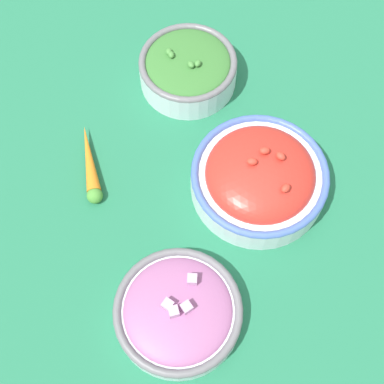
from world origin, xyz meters
name	(u,v)px	position (x,y,z in m)	size (l,w,h in m)	color
ground_plane	(192,200)	(0.00, 0.00, 0.00)	(3.00, 3.00, 0.00)	#23704C
bowl_red_onion	(178,311)	(-0.14, 0.12, 0.02)	(0.18, 0.18, 0.06)	silver
bowl_cherry_tomatoes	(259,177)	(-0.04, -0.10, 0.04)	(0.21, 0.21, 0.09)	silver
bowl_broccoli	(188,68)	(0.20, -0.13, 0.03)	(0.17, 0.17, 0.07)	silver
loose_carrot	(90,165)	(0.14, 0.10, 0.01)	(0.14, 0.07, 0.03)	orange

